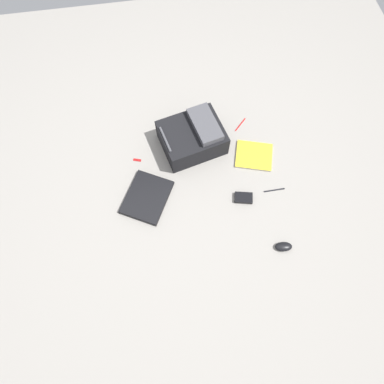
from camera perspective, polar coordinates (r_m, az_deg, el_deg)
The scene contains 9 objects.
ground_plane at distance 2.21m, azimuth -0.13°, elevation 0.07°, with size 3.87×3.87×0.00m, color gray.
backpack at distance 2.30m, azimuth 0.17°, elevation 9.54°, with size 0.42×0.48×0.22m.
laptop at distance 2.20m, azimuth -7.80°, elevation -0.99°, with size 0.42×0.39×0.03m.
book_blue at distance 2.37m, azimuth 10.69°, elevation 6.21°, with size 0.28×0.30×0.02m.
computer_mouse at distance 2.15m, azimuth 15.57°, elevation -9.11°, with size 0.06×0.11×0.03m, color black.
power_brick at distance 2.21m, azimuth 8.92°, elevation -1.01°, with size 0.07×0.12×0.03m, color black.
pen_black at distance 2.50m, azimuth 8.36°, elevation 11.52°, with size 0.01×0.01×0.14m, color red.
pen_blue at distance 2.28m, azimuth 14.08°, elevation 0.36°, with size 0.01×0.01×0.14m, color black.
usb_stick at distance 2.35m, azimuth -9.48°, elevation 5.51°, with size 0.02×0.05×0.01m, color #B21919.
Camera 1 is at (-0.87, 0.13, 2.03)m, focal length 30.78 mm.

